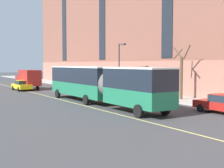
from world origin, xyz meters
The scene contains 14 objects.
ground_plane centered at (0.00, 0.00, 0.00)m, with size 260.00×260.00×0.00m, color #424244.
sidewalk centered at (9.20, 3.00, 0.07)m, with size 4.75×160.00×0.15m, color #ADA89E.
city_bus centered at (-0.12, 4.82, 2.15)m, with size 2.85×19.46×3.72m.
parked_car_red_0 centered at (5.67, 28.21, 0.78)m, with size 1.95×4.57×1.56m.
parked_car_champagne_1 centered at (5.48, 3.43, 0.78)m, with size 1.98×4.47×1.56m.
parked_car_white_3 centered at (5.56, 21.28, 0.78)m, with size 2.08×4.62×1.56m.
parked_car_navy_4 centered at (5.54, 10.97, 0.78)m, with size 2.03×4.46×1.56m.
parked_car_red_5 centered at (5.54, -5.25, 0.78)m, with size 1.98×4.66×1.56m.
box_truck centered at (-0.81, 26.49, 1.73)m, with size 2.40×6.87×3.06m.
taxi_cab centered at (-2.21, 25.10, 0.78)m, with size 2.10×4.77×1.56m.
street_tree_mid_block centered at (9.12, 3.13, 2.98)m, with size 1.66×1.54×5.92m.
street_lamp centered at (7.43, 12.79, 4.19)m, with size 0.36×1.48×6.55m.
fire_hydrant centered at (7.33, 6.63, 0.49)m, with size 0.42×0.24×0.72m.
lane_centerline centered at (-1.82, 3.00, 0.00)m, with size 0.16×140.00×0.01m, color #E0D66B.
Camera 1 is at (-15.04, -21.85, 3.99)m, focal length 50.00 mm.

